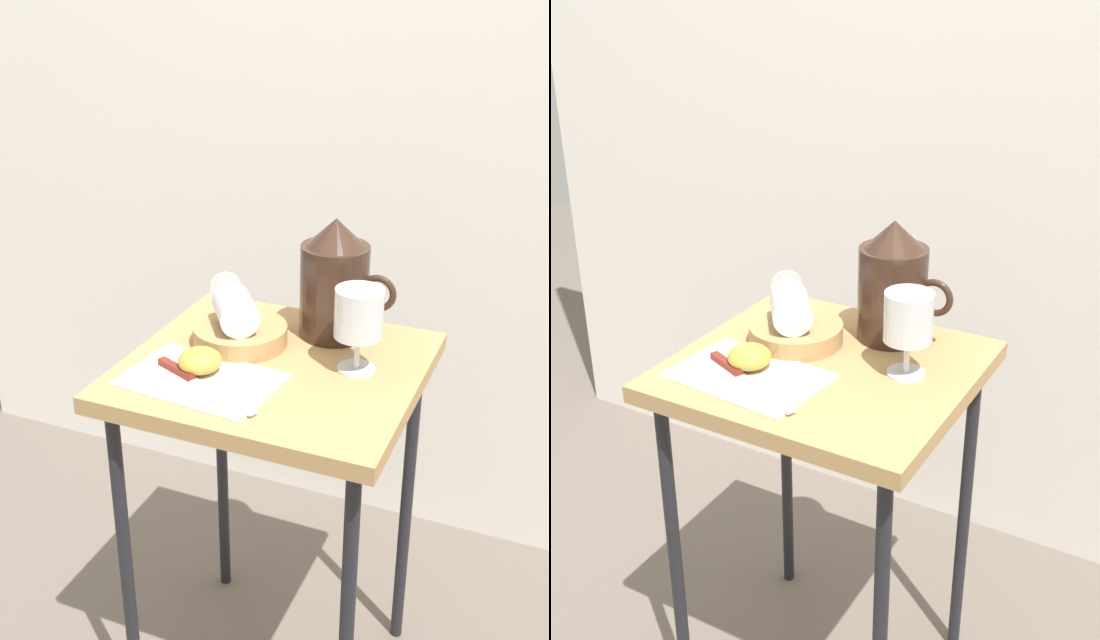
{
  "view_description": "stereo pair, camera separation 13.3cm",
  "coord_description": "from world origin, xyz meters",
  "views": [
    {
      "loc": [
        0.47,
        -1.11,
        1.34
      ],
      "look_at": [
        0.0,
        0.0,
        0.79
      ],
      "focal_mm": 45.26,
      "sensor_mm": 36.0,
      "label": 1
    },
    {
      "loc": [
        0.59,
        -1.05,
        1.34
      ],
      "look_at": [
        0.0,
        0.0,
        0.79
      ],
      "focal_mm": 45.26,
      "sensor_mm": 36.0,
      "label": 2
    }
  ],
  "objects": [
    {
      "name": "wine_glass_tipped_near",
      "position": [
        -0.09,
        0.04,
        0.78
      ],
      "size": [
        0.14,
        0.16,
        0.07
      ],
      "color": "silver",
      "rests_on": "basket_tray"
    },
    {
      "name": "curtain_drape",
      "position": [
        0.0,
        0.61,
        1.01
      ],
      "size": [
        2.4,
        0.03,
        2.02
      ],
      "primitive_type": "cube",
      "color": "silver",
      "rests_on": "ground_plane"
    },
    {
      "name": "table",
      "position": [
        0.0,
        0.0,
        0.63
      ],
      "size": [
        0.49,
        0.46,
        0.71
      ],
      "color": "#AD8451",
      "rests_on": "ground_plane"
    },
    {
      "name": "apple_half_left",
      "position": [
        -0.1,
        -0.08,
        0.73
      ],
      "size": [
        0.07,
        0.07,
        0.04
      ],
      "primitive_type": "ellipsoid",
      "color": "#B29938",
      "rests_on": "linen_napkin"
    },
    {
      "name": "knife",
      "position": [
        -0.1,
        -0.11,
        0.72
      ],
      "size": [
        0.22,
        0.1,
        0.01
      ],
      "color": "silver",
      "rests_on": "linen_napkin"
    },
    {
      "name": "linen_napkin",
      "position": [
        -0.09,
        -0.1,
        0.71
      ],
      "size": [
        0.26,
        0.19,
        0.0
      ],
      "primitive_type": "cube",
      "rotation": [
        0.0,
        0.0,
        -0.09
      ],
      "color": "silver",
      "rests_on": "table"
    },
    {
      "name": "wine_glass_upright",
      "position": [
        0.13,
        0.03,
        0.8
      ],
      "size": [
        0.08,
        0.08,
        0.15
      ],
      "color": "silver",
      "rests_on": "table"
    },
    {
      "name": "pitcher",
      "position": [
        0.05,
        0.15,
        0.8
      ],
      "size": [
        0.17,
        0.12,
        0.22
      ],
      "color": "#382319",
      "rests_on": "table"
    },
    {
      "name": "basket_tray",
      "position": [
        -0.09,
        0.05,
        0.73
      ],
      "size": [
        0.17,
        0.17,
        0.03
      ],
      "primitive_type": "cylinder",
      "color": "#AD8451",
      "rests_on": "table"
    }
  ]
}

